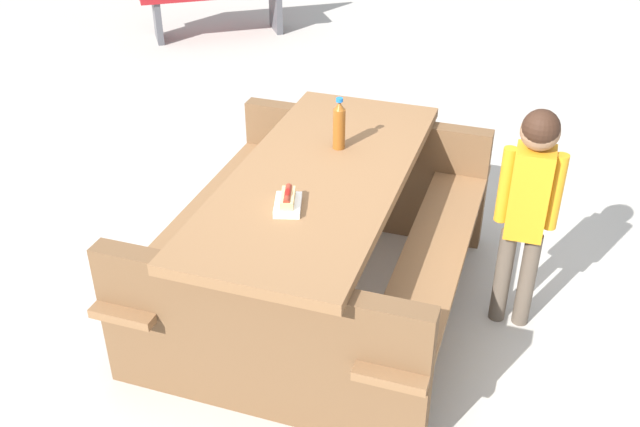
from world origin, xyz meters
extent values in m
plane|color=#B7B2A8|center=(0.00, 0.00, 0.00)|extent=(30.00, 30.00, 0.00)
cube|color=brown|center=(0.00, 0.00, 0.72)|extent=(1.89, 1.02, 0.05)
cube|color=brown|center=(0.08, 0.55, 0.43)|extent=(1.82, 0.54, 0.04)
cube|color=brown|center=(-0.08, -0.55, 0.43)|extent=(1.82, 0.54, 0.04)
cube|color=brown|center=(0.77, -0.11, 0.35)|extent=(0.30, 1.40, 0.70)
cube|color=brown|center=(-0.77, 0.11, 0.35)|extent=(0.30, 1.40, 0.70)
cylinder|color=brown|center=(-0.26, 0.05, 0.85)|extent=(0.06, 0.06, 0.20)
cone|color=brown|center=(-0.26, 0.05, 0.97)|extent=(0.05, 0.05, 0.04)
cylinder|color=blue|center=(-0.26, 0.05, 1.00)|extent=(0.03, 0.03, 0.02)
cube|color=white|center=(0.34, -0.08, 0.77)|extent=(0.19, 0.13, 0.03)
cube|color=#D8B272|center=(0.34, -0.08, 0.80)|extent=(0.16, 0.08, 0.04)
cylinder|color=maroon|center=(0.34, -0.08, 0.82)|extent=(0.14, 0.05, 0.03)
ellipsoid|color=maroon|center=(0.34, -0.08, 0.83)|extent=(0.07, 0.03, 0.01)
cylinder|color=brown|center=(-0.03, 0.89, 0.25)|extent=(0.08, 0.08, 0.51)
cylinder|color=brown|center=(-0.01, 1.00, 0.25)|extent=(0.08, 0.08, 0.51)
cube|color=orange|center=(-0.02, 0.94, 0.72)|extent=(0.18, 0.19, 0.43)
cylinder|color=orange|center=(-0.03, 0.84, 0.75)|extent=(0.06, 0.06, 0.37)
cylinder|color=orange|center=(-0.01, 1.05, 0.75)|extent=(0.06, 0.06, 0.37)
sphere|color=#997051|center=(-0.02, 0.94, 1.02)|extent=(0.17, 0.17, 0.17)
sphere|color=#331E14|center=(-0.01, 0.94, 1.04)|extent=(0.16, 0.16, 0.16)
cube|color=#4C4C51|center=(-3.84, -2.32, 0.21)|extent=(0.35, 0.21, 0.41)
cube|color=#4C4C51|center=(-4.37, -1.24, 0.21)|extent=(0.35, 0.21, 0.41)
camera|label=1|loc=(2.90, 0.51, 2.33)|focal=40.79mm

